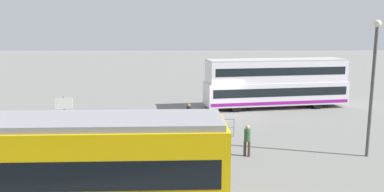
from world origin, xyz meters
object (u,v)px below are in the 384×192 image
(pedestrian_crossing, at_px, (247,139))
(tram_yellow, at_px, (14,171))
(info_sign, at_px, (64,110))
(double_decker_bus, at_px, (276,83))
(street_lamp, at_px, (373,78))
(pedestrian_near_railing, at_px, (189,115))

(pedestrian_crossing, bearing_deg, tram_yellow, 37.81)
(pedestrian_crossing, xyz_separation_m, info_sign, (9.96, -3.29, 0.79))
(tram_yellow, distance_m, info_sign, 10.00)
(tram_yellow, xyz_separation_m, pedestrian_crossing, (-8.50, -6.59, -0.93))
(double_decker_bus, xyz_separation_m, street_lamp, (-1.85, 11.93, 1.94))
(tram_yellow, height_order, pedestrian_crossing, tram_yellow)
(pedestrian_near_railing, bearing_deg, pedestrian_crossing, 119.03)
(info_sign, bearing_deg, pedestrian_crossing, 161.71)
(info_sign, xyz_separation_m, street_lamp, (-15.93, 3.40, 2.22))
(tram_yellow, relative_size, pedestrian_crossing, 8.54)
(pedestrian_crossing, relative_size, info_sign, 0.64)
(pedestrian_near_railing, height_order, pedestrian_crossing, pedestrian_near_railing)
(double_decker_bus, bearing_deg, pedestrian_crossing, 70.81)
(double_decker_bus, bearing_deg, tram_yellow, 55.59)
(pedestrian_near_railing, xyz_separation_m, street_lamp, (-8.80, 5.22, 2.95))
(street_lamp, bearing_deg, pedestrian_crossing, -1.03)
(tram_yellow, relative_size, street_lamp, 2.03)
(pedestrian_near_railing, xyz_separation_m, pedestrian_crossing, (-2.84, 5.11, -0.05))
(pedestrian_crossing, height_order, street_lamp, street_lamp)
(tram_yellow, bearing_deg, pedestrian_near_railing, -115.81)
(double_decker_bus, relative_size, pedestrian_crossing, 7.30)
(double_decker_bus, bearing_deg, info_sign, 31.21)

